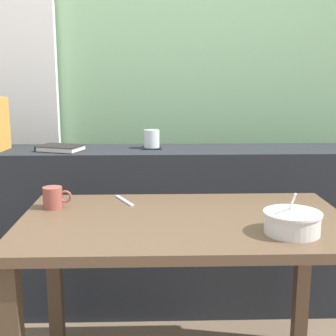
% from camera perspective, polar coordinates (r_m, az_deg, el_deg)
% --- Properties ---
extents(outdoor_backdrop, '(4.80, 0.08, 2.80)m').
position_cam_1_polar(outdoor_backdrop, '(2.91, -1.19, 15.01)').
color(outdoor_backdrop, '#8EBC89').
rests_on(outdoor_backdrop, ground).
extents(curtain_left_panel, '(0.56, 0.06, 2.50)m').
position_cam_1_polar(curtain_left_panel, '(2.93, -19.15, 11.43)').
color(curtain_left_panel, white).
rests_on(curtain_left_panel, ground).
extents(dark_console_ledge, '(2.80, 0.36, 0.85)m').
position_cam_1_polar(dark_console_ledge, '(2.43, -0.95, -7.60)').
color(dark_console_ledge, '#23262B').
rests_on(dark_console_ledge, ground).
extents(breakfast_table, '(1.21, 0.70, 0.71)m').
position_cam_1_polar(breakfast_table, '(1.73, 2.04, -9.59)').
color(breakfast_table, brown).
rests_on(breakfast_table, ground).
extents(coaster_square, '(0.10, 0.10, 0.00)m').
position_cam_1_polar(coaster_square, '(2.34, -2.03, 2.52)').
color(coaster_square, black).
rests_on(coaster_square, dark_console_ledge).
extents(juice_glass, '(0.08, 0.08, 0.09)m').
position_cam_1_polar(juice_glass, '(2.34, -2.03, 3.56)').
color(juice_glass, white).
rests_on(juice_glass, coaster_square).
extents(closed_book, '(0.24, 0.20, 0.03)m').
position_cam_1_polar(closed_book, '(2.32, -13.22, 2.42)').
color(closed_book, black).
rests_on(closed_book, dark_console_ledge).
extents(soup_bowl, '(0.19, 0.19, 0.15)m').
position_cam_1_polar(soup_bowl, '(1.58, 15.16, -6.59)').
color(soup_bowl, silver).
rests_on(soup_bowl, breakfast_table).
extents(fork_utensil, '(0.09, 0.16, 0.01)m').
position_cam_1_polar(fork_utensil, '(1.92, -5.44, -4.04)').
color(fork_utensil, silver).
rests_on(fork_utensil, breakfast_table).
extents(ceramic_mug, '(0.11, 0.08, 0.08)m').
position_cam_1_polar(ceramic_mug, '(1.86, -14.05, -3.58)').
color(ceramic_mug, '#9E4C42').
rests_on(ceramic_mug, breakfast_table).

